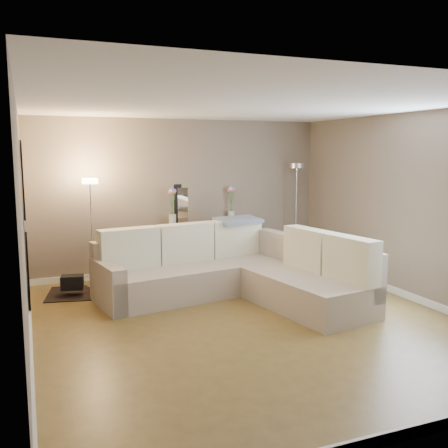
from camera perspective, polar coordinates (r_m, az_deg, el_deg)
name	(u,v)px	position (r m, az deg, el deg)	size (l,w,h in m)	color
floor	(248,322)	(6.24, 2.77, -11.09)	(5.00, 5.50, 0.01)	brown
ceiling	(250,104)	(5.91, 2.96, 13.52)	(5.00, 5.50, 0.01)	white
wall_back	(181,197)	(8.51, -4.90, 3.10)	(5.00, 0.02, 2.60)	gray
wall_front	(418,265)	(3.65, 21.25, -4.38)	(5.00, 0.02, 2.60)	gray
wall_left	(22,228)	(5.41, -22.12, -0.46)	(0.02, 5.50, 2.60)	gray
wall_right	(415,208)	(7.34, 20.99, 1.76)	(0.02, 5.50, 2.60)	gray
baseboard_back	(183,269)	(8.69, -4.75, -5.15)	(5.00, 0.03, 0.10)	white
baseboard_front	(405,433)	(4.11, 20.02, -21.57)	(5.00, 0.03, 0.10)	white
baseboard_left	(31,346)	(5.72, -21.16, -12.92)	(0.03, 5.50, 0.10)	white
baseboard_right	(409,296)	(7.55, 20.36, -7.71)	(0.03, 5.50, 0.10)	white
doorway	(25,225)	(7.12, -21.75, -0.10)	(0.02, 1.20, 2.20)	black
switch_plate	(25,226)	(6.26, -21.77, -0.25)	(0.02, 0.08, 0.12)	white
sectional_sofa	(234,271)	(7.13, 1.13, -5.44)	(3.27, 2.87, 1.01)	#BEAD9A
throw_blanket	(238,220)	(7.86, 1.62, 0.45)	(0.72, 0.42, 0.05)	gray
console_table	(198,247)	(8.57, -2.94, -2.61)	(1.31, 0.42, 0.79)	black
leaning_mirror	(199,204)	(8.64, -2.89, 2.28)	(0.91, 0.10, 0.71)	black
table_decor	(203,225)	(8.50, -2.38, -0.08)	(0.55, 0.13, 0.13)	orange
flower_vase_left	(172,211)	(8.31, -5.93, 1.46)	(0.15, 0.13, 0.68)	silver
flower_vase_right	(231,208)	(8.73, 0.83, 1.83)	(0.15, 0.13, 0.68)	silver
floor_lamp_lit	(91,211)	(7.75, -14.94, 1.42)	(0.28, 0.28, 1.66)	silver
floor_lamp_unlit	(296,194)	(9.00, 8.27, 3.41)	(0.32, 0.32, 1.86)	silver
charcoal_rug	(86,293)	(7.67, -15.47, -7.57)	(1.08, 0.81, 0.01)	black
black_bag	(72,282)	(7.54, -16.95, -6.39)	(0.31, 0.22, 0.20)	black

